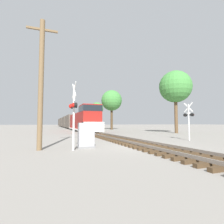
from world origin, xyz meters
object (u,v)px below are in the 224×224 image
crossing_signal_near (73,109)px  crossing_signal_far (189,117)px  relay_cabinet (86,135)px  tree_mid_background (112,101)px  utility_pole (41,82)px  freight_train (68,122)px  tree_deep_background (97,109)px  tree_far_right (175,87)px

crossing_signal_near → crossing_signal_far: 11.10m
crossing_signal_near → crossing_signal_far: crossing_signal_near is taller
relay_cabinet → tree_mid_background: 33.83m
crossing_signal_near → utility_pole: (-1.83, 0.81, 1.68)m
freight_train → crossing_signal_near: bearing=-95.2°
crossing_signal_near → utility_pole: bearing=-119.1°
utility_pole → tree_mid_background: size_ratio=0.78×
relay_cabinet → tree_mid_background: (12.72, 30.65, 6.57)m
crossing_signal_far → utility_pole: 12.91m
relay_cabinet → tree_deep_background: (13.89, 49.55, 6.05)m
freight_train → tree_deep_background: bearing=-14.2°
crossing_signal_far → utility_pole: size_ratio=0.45×
freight_train → relay_cabinet: size_ratio=48.82×
crossing_signal_near → tree_deep_background: 52.68m
tree_far_right → tree_mid_background: bearing=102.5°
crossing_signal_near → tree_mid_background: tree_mid_background is taller
utility_pole → tree_mid_background: 34.49m
freight_train → tree_mid_background: size_ratio=7.80×
crossing_signal_near → tree_far_right: (17.84, 12.49, 5.09)m
utility_pole → tree_mid_background: tree_mid_background is taller
tree_far_right → tree_mid_background: size_ratio=1.00×
crossing_signal_far → relay_cabinet: bearing=86.5°
crossing_signal_near → relay_cabinet: bearing=125.7°
tree_far_right → utility_pole: bearing=-149.3°
relay_cabinet → utility_pole: (-2.75, 0.00, 3.27)m
utility_pole → tree_far_right: tree_far_right is taller
freight_train → utility_pole: utility_pole is taller
crossing_signal_near → tree_deep_background: size_ratio=0.43×
tree_deep_background → tree_far_right: bearing=-85.4°
utility_pole → tree_deep_background: tree_deep_background is taller
freight_train → tree_far_right: size_ratio=7.76×
crossing_signal_near → relay_cabinet: 2.00m
freight_train → utility_pole: size_ratio=9.94×
tree_mid_background → tree_deep_background: size_ratio=1.10×
tree_deep_background → tree_mid_background: bearing=-93.5°
utility_pole → tree_deep_background: size_ratio=0.86×
tree_mid_background → utility_pole: bearing=-116.8°
relay_cabinet → tree_far_right: (16.92, 11.69, 6.68)m
crossing_signal_far → tree_deep_background: (3.98, 47.94, 4.70)m
relay_cabinet → tree_far_right: tree_far_right is taller
tree_far_right → crossing_signal_far: bearing=-124.8°
freight_train → crossing_signal_far: freight_train is taller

